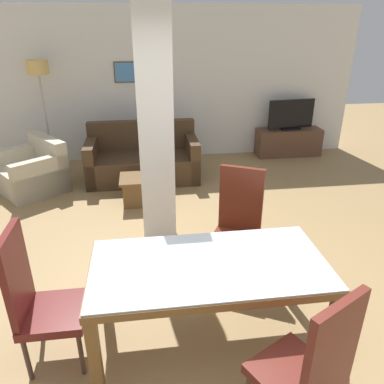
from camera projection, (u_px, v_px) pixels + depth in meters
The scene contains 14 objects.
ground_plane at pixel (208, 340), 3.12m from camera, with size 18.00×18.00×0.00m, color #9D7C4E.
back_wall at pixel (164, 85), 6.84m from camera, with size 7.20×0.09×2.70m.
divider_pillar at pixel (156, 129), 4.10m from camera, with size 0.38×0.28×2.70m.
dining_table at pixel (209, 280), 2.87m from camera, with size 1.79×0.89×0.77m.
dining_chair_head_left at pixel (38, 297), 2.72m from camera, with size 0.46×0.46×1.15m.
dining_chair_far_right at pixel (237, 223), 3.72m from camera, with size 0.62×0.62×1.15m.
dining_chair_near_right at pixel (310, 367), 2.17m from camera, with size 0.62×0.62×1.15m.
sofa at pixel (143, 160), 6.26m from camera, with size 1.80×0.93×0.89m.
armchair at pixel (33, 173), 5.80m from camera, with size 1.25×1.27×0.79m.
coffee_table at pixel (142, 189), 5.42m from camera, with size 0.62×0.50×0.40m.
bottle at pixel (145, 168), 5.40m from camera, with size 0.06×0.06×0.25m.
tv_stand at pixel (288, 142), 7.34m from camera, with size 1.25×0.40×0.52m.
tv_screen at pixel (291, 115), 7.11m from camera, with size 0.91×0.24×0.57m.
floor_lamp at pixel (39, 78), 6.15m from camera, with size 0.35×0.35×1.85m.
Camera 1 is at (-0.44, -2.29, 2.43)m, focal length 35.00 mm.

